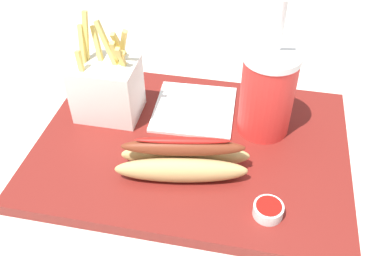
# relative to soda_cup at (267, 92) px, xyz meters

# --- Properties ---
(ground_plane) EXTENTS (2.40, 2.40, 0.02)m
(ground_plane) POSITION_rel_soda_cup_xyz_m (-0.11, -0.06, -0.10)
(ground_plane) COLOR silver
(food_tray) EXTENTS (0.48, 0.35, 0.02)m
(food_tray) POSITION_rel_soda_cup_xyz_m (-0.11, -0.06, -0.08)
(food_tray) COLOR maroon
(food_tray) RESTS_ON ground_plane
(soda_cup) EXTENTS (0.09, 0.09, 0.23)m
(soda_cup) POSITION_rel_soda_cup_xyz_m (0.00, 0.00, 0.00)
(soda_cup) COLOR red
(soda_cup) RESTS_ON food_tray
(fries_basket) EXTENTS (0.10, 0.08, 0.17)m
(fries_basket) POSITION_rel_soda_cup_xyz_m (-0.25, -0.01, -0.02)
(fries_basket) COLOR white
(fries_basket) RESTS_ON food_tray
(hot_dog_1) EXTENTS (0.19, 0.09, 0.07)m
(hot_dog_1) POSITION_rel_soda_cup_xyz_m (-0.11, -0.12, -0.04)
(hot_dog_1) COLOR tan
(hot_dog_1) RESTS_ON food_tray
(ketchup_cup_1) EXTENTS (0.03, 0.03, 0.02)m
(ketchup_cup_1) POSITION_rel_soda_cup_xyz_m (-0.29, 0.08, -0.06)
(ketchup_cup_1) COLOR white
(ketchup_cup_1) RESTS_ON food_tray
(ketchup_cup_2) EXTENTS (0.04, 0.04, 0.02)m
(ketchup_cup_2) POSITION_rel_soda_cup_xyz_m (0.02, -0.17, -0.06)
(ketchup_cup_2) COLOR white
(ketchup_cup_2) RESTS_ON food_tray
(napkin_stack) EXTENTS (0.14, 0.14, 0.01)m
(napkin_stack) POSITION_rel_soda_cup_xyz_m (-0.12, 0.02, -0.07)
(napkin_stack) COLOR white
(napkin_stack) RESTS_ON food_tray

